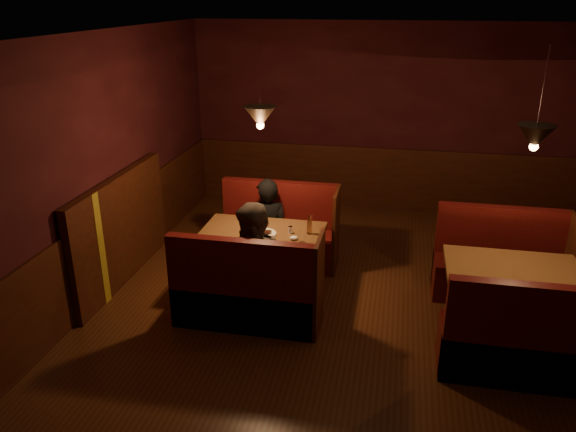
% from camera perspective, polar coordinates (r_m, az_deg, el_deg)
% --- Properties ---
extents(room, '(6.02, 7.02, 2.92)m').
position_cam_1_polar(room, '(5.72, 5.37, -1.11)').
color(room, '#4B200F').
rests_on(room, ground).
extents(main_table, '(1.39, 0.84, 0.97)m').
position_cam_1_polar(main_table, '(6.45, -2.49, -2.94)').
color(main_table, '#502D12').
rests_on(main_table, ground).
extents(main_bench_far, '(1.52, 0.54, 1.04)m').
position_cam_1_polar(main_bench_far, '(7.24, -0.86, -2.15)').
color(main_bench_far, '#400607').
rests_on(main_bench_far, ground).
extents(main_bench_near, '(1.52, 0.54, 1.04)m').
position_cam_1_polar(main_bench_near, '(5.88, -4.14, -8.22)').
color(main_bench_near, '#400607').
rests_on(main_bench_near, ground).
extents(second_table, '(1.31, 0.84, 0.74)m').
position_cam_1_polar(second_table, '(6.08, 21.70, -6.44)').
color(second_table, '#502D12').
rests_on(second_table, ground).
extents(second_bench_far, '(1.45, 0.54, 1.03)m').
position_cam_1_polar(second_bench_far, '(6.87, 20.70, -5.05)').
color(second_bench_far, '#400607').
rests_on(second_bench_far, ground).
extents(second_bench_near, '(1.45, 0.54, 1.03)m').
position_cam_1_polar(second_bench_near, '(5.53, 22.97, -12.21)').
color(second_bench_near, '#400607').
rests_on(second_bench_near, ground).
extents(diner_a, '(0.59, 0.43, 1.51)m').
position_cam_1_polar(diner_a, '(6.98, -2.12, 0.66)').
color(diner_a, black).
rests_on(diner_a, ground).
extents(diner_b, '(0.84, 0.68, 1.62)m').
position_cam_1_polar(diner_b, '(5.83, -3.25, -3.15)').
color(diner_b, '#382E27').
rests_on(diner_b, ground).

